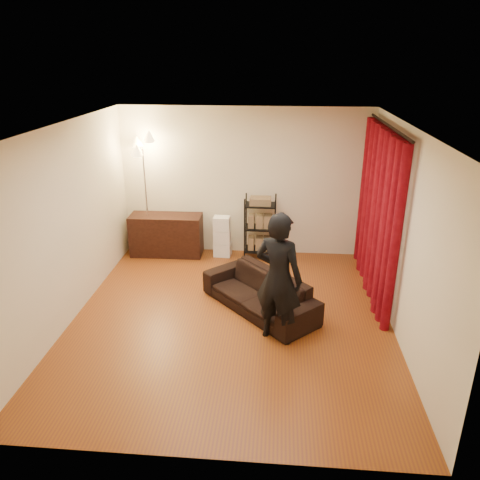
# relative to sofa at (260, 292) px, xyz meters

# --- Properties ---
(floor) EXTENTS (5.00, 5.00, 0.00)m
(floor) POSITION_rel_sofa_xyz_m (-0.39, -0.32, -0.27)
(floor) COLOR brown
(floor) RESTS_ON ground
(ceiling) EXTENTS (5.00, 5.00, 0.00)m
(ceiling) POSITION_rel_sofa_xyz_m (-0.39, -0.32, 2.43)
(ceiling) COLOR white
(ceiling) RESTS_ON ground
(wall_back) EXTENTS (5.00, 0.00, 5.00)m
(wall_back) POSITION_rel_sofa_xyz_m (-0.39, 2.18, 1.08)
(wall_back) COLOR beige
(wall_back) RESTS_ON ground
(wall_front) EXTENTS (5.00, 0.00, 5.00)m
(wall_front) POSITION_rel_sofa_xyz_m (-0.39, -2.82, 1.08)
(wall_front) COLOR beige
(wall_front) RESTS_ON ground
(wall_left) EXTENTS (0.00, 5.00, 5.00)m
(wall_left) POSITION_rel_sofa_xyz_m (-2.64, -0.32, 1.08)
(wall_left) COLOR beige
(wall_left) RESTS_ON ground
(wall_right) EXTENTS (0.00, 5.00, 5.00)m
(wall_right) POSITION_rel_sofa_xyz_m (1.86, -0.32, 1.08)
(wall_right) COLOR beige
(wall_right) RESTS_ON ground
(curtain_rod) EXTENTS (0.04, 2.65, 0.04)m
(curtain_rod) POSITION_rel_sofa_xyz_m (1.76, 0.81, 2.31)
(curtain_rod) COLOR black
(curtain_rod) RESTS_ON wall_right
(curtain) EXTENTS (0.22, 2.65, 2.55)m
(curtain) POSITION_rel_sofa_xyz_m (1.74, 0.81, 1.00)
(curtain) COLOR maroon
(curtain) RESTS_ON ground
(sofa) EXTENTS (1.83, 1.87, 0.55)m
(sofa) POSITION_rel_sofa_xyz_m (0.00, 0.00, 0.00)
(sofa) COLOR black
(sofa) RESTS_ON ground
(person) EXTENTS (0.76, 0.66, 1.76)m
(person) POSITION_rel_sofa_xyz_m (0.27, -0.73, 0.61)
(person) COLOR black
(person) RESTS_ON ground
(media_cabinet) EXTENTS (1.33, 0.52, 0.77)m
(media_cabinet) POSITION_rel_sofa_xyz_m (-1.83, 1.91, 0.11)
(media_cabinet) COLOR black
(media_cabinet) RESTS_ON ground
(storage_boxes) EXTENTS (0.32, 0.26, 0.77)m
(storage_boxes) POSITION_rel_sofa_xyz_m (-0.78, 1.91, 0.11)
(storage_boxes) COLOR white
(storage_boxes) RESTS_ON ground
(wire_shelf) EXTENTS (0.61, 0.49, 1.18)m
(wire_shelf) POSITION_rel_sofa_xyz_m (-0.08, 1.89, 0.32)
(wire_shelf) COLOR black
(wire_shelf) RESTS_ON ground
(floor_lamp) EXTENTS (0.40, 0.40, 2.23)m
(floor_lamp) POSITION_rel_sofa_xyz_m (-2.15, 1.88, 0.84)
(floor_lamp) COLOR silver
(floor_lamp) RESTS_ON ground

